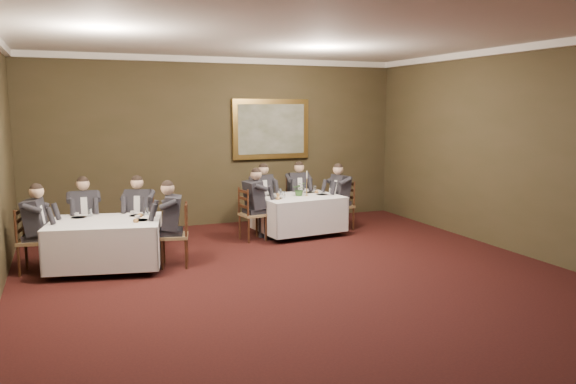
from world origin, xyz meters
TOP-DOWN VIEW (x-y plane):
  - ground at (0.00, 0.00)m, footprint 10.00×10.00m
  - ceiling at (0.00, 0.00)m, footprint 8.00×10.00m
  - back_wall at (0.00, 5.00)m, footprint 8.00×0.10m
  - right_wall at (4.00, 0.00)m, footprint 0.10×10.00m
  - crown_molding at (0.00, 0.00)m, footprint 8.00×10.00m
  - table_main at (1.08, 3.39)m, footprint 1.70×1.36m
  - table_second at (-2.60, 2.29)m, footprint 1.88×1.57m
  - chair_main_backleft at (0.58, 4.15)m, footprint 0.51×0.49m
  - diner_main_backleft at (0.58, 4.14)m, footprint 0.48×0.54m
  - chair_main_backright at (1.42, 4.24)m, footprint 0.48×0.46m
  - diner_main_backright at (1.42, 4.23)m, footprint 0.45×0.51m
  - chair_main_endleft at (0.09, 3.29)m, footprint 0.48×0.50m
  - diner_main_endleft at (0.10, 3.29)m, footprint 0.53×0.47m
  - chair_main_endright at (2.07, 3.49)m, footprint 0.47×0.49m
  - diner_main_endright at (2.06, 3.49)m, footprint 0.52×0.45m
  - chair_sec_backleft at (-2.86, 3.21)m, footprint 0.45×0.43m
  - diner_sec_backleft at (-2.86, 3.20)m, footprint 0.42×0.49m
  - chair_sec_backright at (-1.99, 3.03)m, footprint 0.56×0.55m
  - diner_sec_backright at (-1.99, 3.02)m, footprint 0.54×0.59m
  - chair_sec_endright at (-1.58, 2.08)m, footprint 0.51×0.53m
  - diner_sec_endright at (-1.59, 2.08)m, footprint 0.56×0.50m
  - chair_sec_endleft at (-3.62, 2.51)m, footprint 0.50×0.52m
  - diner_sec_endleft at (-3.61, 2.51)m, footprint 0.55×0.49m
  - centerpiece at (1.11, 3.41)m, footprint 0.32×0.30m
  - candlestick at (1.24, 3.36)m, footprint 0.07×0.07m
  - place_setting_table_main at (0.68, 3.70)m, footprint 0.33×0.31m
  - place_setting_table_second at (-2.91, 2.75)m, footprint 0.33×0.31m
  - painting at (1.08, 4.94)m, footprint 1.73×0.09m

SIDE VIEW (x-z plane):
  - ground at x=0.00m, z-range 0.00..0.00m
  - chair_main_backleft at x=0.58m, z-range -0.22..0.78m
  - chair_main_backright at x=1.42m, z-range -0.22..0.78m
  - chair_main_endleft at x=0.09m, z-range -0.22..0.78m
  - chair_main_endright at x=2.07m, z-range -0.22..0.78m
  - chair_sec_backleft at x=-2.86m, z-range -0.22..0.78m
  - chair_sec_backright at x=-1.99m, z-range -0.22..0.78m
  - chair_sec_endright at x=-1.58m, z-range -0.22..0.78m
  - chair_sec_endleft at x=-3.62m, z-range -0.22..0.78m
  - table_main at x=1.08m, z-range 0.12..0.78m
  - table_second at x=-2.60m, z-range 0.12..0.78m
  - diner_main_backleft at x=0.58m, z-range -0.16..1.19m
  - diner_main_backright at x=1.42m, z-range -0.16..1.19m
  - diner_main_endleft at x=0.10m, z-range -0.16..1.19m
  - diner_main_endright at x=2.06m, z-range -0.16..1.19m
  - diner_sec_backleft at x=-2.86m, z-range -0.16..1.19m
  - diner_sec_backright at x=-1.99m, z-range -0.16..1.19m
  - diner_sec_endright at x=-1.59m, z-range -0.16..1.19m
  - diner_sec_endleft at x=-3.61m, z-range -0.16..1.19m
  - place_setting_table_main at x=0.68m, z-range 0.73..0.87m
  - place_setting_table_second at x=-2.91m, z-range 0.73..0.87m
  - centerpiece at x=1.11m, z-range 0.77..1.05m
  - candlestick at x=1.24m, z-range 0.70..1.20m
  - back_wall at x=0.00m, z-range 0.00..3.50m
  - right_wall at x=4.00m, z-range 0.00..3.50m
  - painting at x=1.08m, z-range 1.36..2.65m
  - crown_molding at x=0.00m, z-range 3.38..3.50m
  - ceiling at x=0.00m, z-range 3.45..3.55m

